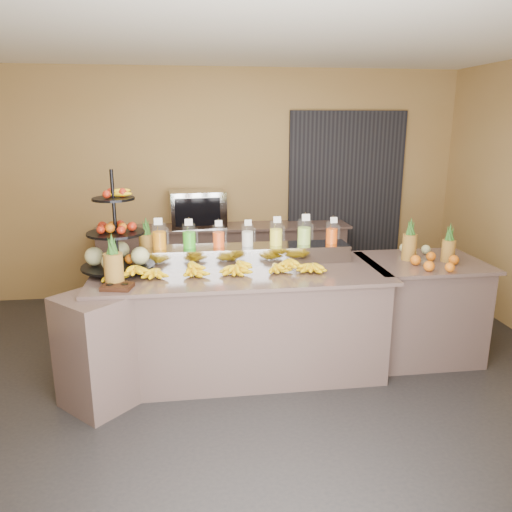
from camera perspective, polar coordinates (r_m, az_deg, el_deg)
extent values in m
plane|color=black|center=(4.36, -1.28, -14.68)|extent=(6.00, 6.00, 0.00)
cube|color=olive|center=(6.33, -3.96, 8.12)|extent=(6.00, 0.02, 2.80)
cube|color=white|center=(3.84, -1.55, 24.78)|extent=(6.00, 5.00, 0.02)
cube|color=black|center=(6.61, 10.17, 6.47)|extent=(1.50, 0.06, 2.20)
cube|color=#866761|center=(4.43, -1.76, -7.69)|extent=(2.40, 0.90, 0.90)
cube|color=#866761|center=(4.27, -1.81, -1.92)|extent=(2.50, 1.00, 0.03)
cube|color=#866761|center=(4.11, -17.58, -10.32)|extent=(0.71, 0.71, 0.90)
cube|color=#866761|center=(4.97, 18.09, -5.85)|extent=(1.00, 0.80, 0.90)
cube|color=#866761|center=(4.83, 18.54, -0.69)|extent=(1.08, 0.88, 0.03)
cube|color=#866761|center=(6.26, -3.64, -0.82)|extent=(3.00, 0.50, 0.90)
cube|color=#866761|center=(6.15, -3.71, 3.35)|extent=(3.10, 0.55, 0.03)
cube|color=gray|center=(4.52, -0.97, 0.24)|extent=(1.85, 0.30, 0.15)
cylinder|color=silver|center=(4.46, -11.00, 2.23)|extent=(0.12, 0.12, 0.23)
cylinder|color=#D07306|center=(4.46, -10.97, 1.78)|extent=(0.11, 0.11, 0.15)
cylinder|color=gray|center=(4.46, -11.22, 2.89)|extent=(0.01, 0.01, 0.27)
cube|color=white|center=(4.37, -11.13, 3.90)|extent=(0.07, 0.02, 0.06)
cylinder|color=silver|center=(4.45, -7.65, 2.27)|extent=(0.12, 0.12, 0.21)
cylinder|color=green|center=(4.46, -7.63, 1.84)|extent=(0.11, 0.11, 0.15)
cylinder|color=gray|center=(4.45, -7.86, 2.90)|extent=(0.01, 0.01, 0.25)
cube|color=white|center=(4.37, -7.71, 3.85)|extent=(0.07, 0.02, 0.06)
cylinder|color=silver|center=(4.46, -4.30, 2.29)|extent=(0.11, 0.11, 0.20)
cylinder|color=#F0490E|center=(4.47, -4.29, 1.89)|extent=(0.10, 0.10, 0.13)
cylinder|color=gray|center=(4.46, -4.49, 2.87)|extent=(0.01, 0.01, 0.23)
cube|color=white|center=(4.38, -4.29, 3.75)|extent=(0.06, 0.02, 0.05)
cylinder|color=silver|center=(4.48, -0.98, 2.38)|extent=(0.11, 0.11, 0.20)
cylinder|color=silver|center=(4.49, -0.98, 1.99)|extent=(0.10, 0.10, 0.13)
cylinder|color=gray|center=(4.48, -1.17, 2.96)|extent=(0.01, 0.01, 0.23)
cube|color=white|center=(4.41, -0.91, 3.83)|extent=(0.06, 0.02, 0.05)
cylinder|color=silver|center=(4.52, 2.30, 2.59)|extent=(0.12, 0.12, 0.21)
cylinder|color=yellow|center=(4.52, 2.30, 2.17)|extent=(0.11, 0.11, 0.15)
cylinder|color=gray|center=(4.51, 2.10, 3.22)|extent=(0.01, 0.01, 0.25)
cube|color=white|center=(4.44, 2.44, 4.17)|extent=(0.07, 0.02, 0.06)
cylinder|color=silver|center=(4.57, 5.52, 2.75)|extent=(0.12, 0.12, 0.23)
cylinder|color=#9CCB4C|center=(4.57, 5.51, 2.31)|extent=(0.12, 0.12, 0.15)
cylinder|color=gray|center=(4.56, 5.32, 3.41)|extent=(0.01, 0.01, 0.27)
cube|color=white|center=(4.48, 5.73, 4.41)|extent=(0.07, 0.02, 0.06)
cylinder|color=silver|center=(4.63, 8.65, 2.66)|extent=(0.11, 0.11, 0.20)
cylinder|color=#E04600|center=(4.64, 8.64, 2.28)|extent=(0.10, 0.10, 0.14)
cylinder|color=gray|center=(4.63, 8.48, 3.23)|extent=(0.01, 0.01, 0.24)
cube|color=white|center=(4.56, 8.89, 4.08)|extent=(0.06, 0.02, 0.05)
ellipsoid|color=yellow|center=(4.21, -16.05, -1.87)|extent=(0.23, 0.17, 0.09)
ellipsoid|color=yellow|center=(4.18, -11.56, -1.73)|extent=(0.23, 0.17, 0.09)
ellipsoid|color=yellow|center=(4.16, -7.02, -1.57)|extent=(0.23, 0.17, 0.09)
ellipsoid|color=yellow|center=(4.18, -2.49, -1.41)|extent=(0.23, 0.17, 0.09)
ellipsoid|color=yellow|center=(4.22, 1.98, -1.24)|extent=(0.23, 0.17, 0.09)
ellipsoid|color=yellow|center=(4.29, 6.34, -1.06)|extent=(0.23, 0.17, 0.09)
ellipsoid|color=yellow|center=(4.17, -13.87, -0.93)|extent=(0.19, 0.15, 0.08)
ellipsoid|color=yellow|center=(4.15, -7.81, -0.72)|extent=(0.19, 0.15, 0.08)
ellipsoid|color=yellow|center=(4.17, -1.75, -0.51)|extent=(0.19, 0.15, 0.08)
ellipsoid|color=yellow|center=(4.23, 4.20, -0.29)|extent=(0.19, 0.15, 0.08)
cylinder|color=black|center=(4.31, -15.82, 3.79)|extent=(0.04, 0.04, 0.86)
cylinder|color=black|center=(4.40, -15.46, -1.10)|extent=(0.76, 0.76, 0.02)
cylinder|color=black|center=(4.33, -15.73, 2.55)|extent=(0.59, 0.59, 0.02)
cylinder|color=black|center=(4.28, -16.00, 6.31)|extent=(0.42, 0.42, 0.02)
sphere|color=#CACB8B|center=(4.35, -13.05, 0.14)|extent=(0.16, 0.16, 0.16)
sphere|color=maroon|center=(4.30, -14.00, 3.25)|extent=(0.08, 0.08, 0.08)
sphere|color=#D66213|center=(4.40, -16.75, -0.48)|extent=(0.09, 0.09, 0.09)
cube|color=#32190D|center=(3.96, -15.56, -3.39)|extent=(0.25, 0.21, 0.03)
cylinder|color=brown|center=(4.02, -15.94, -1.47)|extent=(0.15, 0.15, 0.25)
cone|color=#1C4918|center=(3.97, -16.15, 1.38)|extent=(0.07, 0.07, 0.16)
cylinder|color=brown|center=(4.61, -12.32, 0.89)|extent=(0.14, 0.14, 0.26)
cone|color=#1C4918|center=(4.57, -12.47, 3.43)|extent=(0.07, 0.07, 0.16)
cylinder|color=brown|center=(4.79, 17.11, 0.98)|extent=(0.13, 0.13, 0.24)
cylinder|color=brown|center=(4.86, 21.11, 0.57)|extent=(0.12, 0.12, 0.20)
ellipsoid|color=#D66213|center=(4.66, 19.97, -0.61)|extent=(0.36, 0.24, 0.09)
cube|color=gray|center=(6.10, -6.72, 5.40)|extent=(0.69, 0.52, 0.44)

